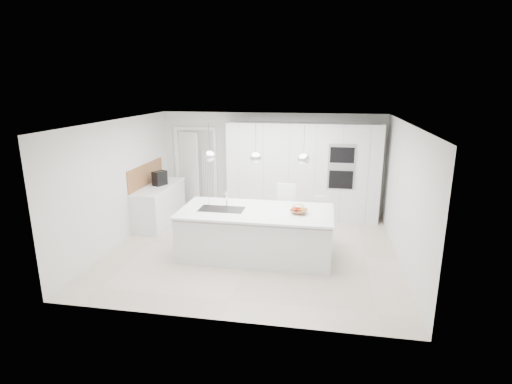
% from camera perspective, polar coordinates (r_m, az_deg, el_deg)
% --- Properties ---
extents(floor, '(5.50, 5.50, 0.00)m').
position_cam_1_polar(floor, '(7.99, -0.37, -8.20)').
color(floor, beige).
rests_on(floor, ground).
extents(wall_back, '(5.50, 0.00, 5.50)m').
position_cam_1_polar(wall_back, '(9.99, 2.18, 4.08)').
color(wall_back, silver).
rests_on(wall_back, ground).
extents(wall_left, '(0.00, 5.00, 5.00)m').
position_cam_1_polar(wall_left, '(8.50, -18.96, 1.29)').
color(wall_left, silver).
rests_on(wall_left, ground).
extents(ceiling, '(5.50, 5.50, 0.00)m').
position_cam_1_polar(ceiling, '(7.36, -0.41, 9.97)').
color(ceiling, white).
rests_on(ceiling, wall_back).
extents(tall_cabinets, '(3.60, 0.60, 2.30)m').
position_cam_1_polar(tall_cabinets, '(9.64, 6.65, 2.98)').
color(tall_cabinets, silver).
rests_on(tall_cabinets, floor).
extents(oven_stack, '(0.62, 0.04, 1.05)m').
position_cam_1_polar(oven_stack, '(9.29, 12.13, 3.54)').
color(oven_stack, '#A5A5A8').
rests_on(oven_stack, tall_cabinets).
extents(doorway_frame, '(1.11, 0.08, 2.13)m').
position_cam_1_polar(doorway_frame, '(10.44, -8.53, 3.15)').
color(doorway_frame, white).
rests_on(doorway_frame, floor).
extents(hallway_door, '(0.76, 0.38, 2.00)m').
position_cam_1_polar(hallway_door, '(10.48, -9.91, 3.02)').
color(hallway_door, white).
rests_on(hallway_door, floor).
extents(radiator, '(0.32, 0.04, 1.40)m').
position_cam_1_polar(radiator, '(10.37, -6.83, 2.14)').
color(radiator, white).
rests_on(radiator, floor).
extents(left_base_cabinets, '(0.60, 1.80, 0.86)m').
position_cam_1_polar(left_base_cabinets, '(9.61, -13.59, -1.82)').
color(left_base_cabinets, silver).
rests_on(left_base_cabinets, floor).
extents(left_worktop, '(0.62, 1.82, 0.04)m').
position_cam_1_polar(left_worktop, '(9.50, -13.76, 0.78)').
color(left_worktop, white).
rests_on(left_worktop, left_base_cabinets).
extents(oak_backsplash, '(0.02, 1.80, 0.50)m').
position_cam_1_polar(oak_backsplash, '(9.55, -15.45, 2.42)').
color(oak_backsplash, '#93623C').
rests_on(oak_backsplash, wall_left).
extents(island_base, '(2.80, 1.20, 0.86)m').
position_cam_1_polar(island_base, '(7.53, -0.04, -6.14)').
color(island_base, silver).
rests_on(island_base, floor).
extents(island_worktop, '(2.84, 1.40, 0.04)m').
position_cam_1_polar(island_worktop, '(7.43, 0.03, -2.76)').
color(island_worktop, white).
rests_on(island_worktop, island_base).
extents(island_sink, '(0.84, 0.44, 0.18)m').
position_cam_1_polar(island_sink, '(7.53, -4.92, -3.04)').
color(island_sink, '#3F3F42').
rests_on(island_sink, island_worktop).
extents(island_tap, '(0.02, 0.02, 0.30)m').
position_cam_1_polar(island_tap, '(7.64, -4.22, -0.96)').
color(island_tap, white).
rests_on(island_tap, island_worktop).
extents(pendant_left, '(0.20, 0.20, 0.20)m').
position_cam_1_polar(pendant_left, '(7.33, -6.63, 5.11)').
color(pendant_left, white).
rests_on(pendant_left, ceiling).
extents(pendant_mid, '(0.20, 0.20, 0.20)m').
position_cam_1_polar(pendant_mid, '(7.13, -0.04, 4.94)').
color(pendant_mid, white).
rests_on(pendant_mid, ceiling).
extents(pendant_right, '(0.20, 0.20, 0.20)m').
position_cam_1_polar(pendant_right, '(7.04, 6.82, 4.69)').
color(pendant_right, white).
rests_on(pendant_right, ceiling).
extents(fruit_bowl, '(0.38, 0.38, 0.08)m').
position_cam_1_polar(fruit_bowl, '(7.27, 6.16, -2.77)').
color(fruit_bowl, '#93623C').
rests_on(fruit_bowl, island_worktop).
extents(espresso_machine, '(0.31, 0.37, 0.33)m').
position_cam_1_polar(espresso_machine, '(9.49, -13.60, 1.94)').
color(espresso_machine, black).
rests_on(espresso_machine, left_worktop).
extents(bar_stool_left, '(0.41, 0.56, 1.20)m').
position_cam_1_polar(bar_stool_left, '(8.16, 4.19, -3.22)').
color(bar_stool_left, white).
rests_on(bar_stool_left, floor).
extents(bar_stool_right, '(0.34, 0.46, 0.97)m').
position_cam_1_polar(bar_stool_right, '(8.21, 9.18, -4.10)').
color(bar_stool_right, white).
rests_on(bar_stool_right, floor).
extents(apple_a, '(0.09, 0.09, 0.09)m').
position_cam_1_polar(apple_a, '(7.24, 5.79, -2.53)').
color(apple_a, '#B00C19').
rests_on(apple_a, fruit_bowl).
extents(apple_b, '(0.07, 0.07, 0.07)m').
position_cam_1_polar(apple_b, '(7.29, 6.18, -2.49)').
color(apple_b, '#B00C19').
rests_on(apple_b, fruit_bowl).
extents(banana_bunch, '(0.26, 0.18, 0.23)m').
position_cam_1_polar(banana_bunch, '(7.23, 6.07, -2.16)').
color(banana_bunch, yellow).
rests_on(banana_bunch, fruit_bowl).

